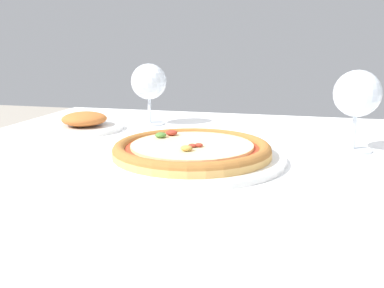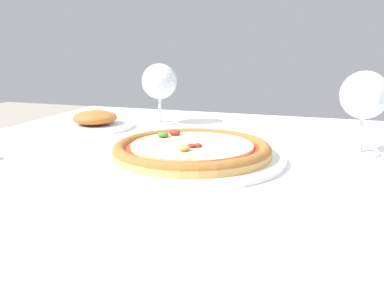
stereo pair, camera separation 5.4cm
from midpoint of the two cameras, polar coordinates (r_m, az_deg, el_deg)
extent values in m
cube|color=brown|center=(0.72, 8.62, -5.16)|extent=(1.24, 1.00, 0.04)
cube|color=white|center=(0.71, 8.67, -3.56)|extent=(1.34, 1.10, 0.01)
cylinder|color=brown|center=(1.41, -13.68, -12.03)|extent=(0.06, 0.06, 0.70)
cylinder|color=white|center=(0.75, -2.05, -1.87)|extent=(0.33, 0.33, 0.01)
cylinder|color=tan|center=(0.75, -2.06, -1.06)|extent=(0.28, 0.28, 0.01)
torus|color=#A3662D|center=(0.75, -2.06, -0.61)|extent=(0.28, 0.28, 0.02)
cylinder|color=#BC381E|center=(0.75, -2.06, -0.50)|extent=(0.23, 0.23, 0.00)
cylinder|color=beige|center=(0.75, -2.06, -0.20)|extent=(0.22, 0.22, 0.00)
ellipsoid|color=#BC9342|center=(0.70, -2.94, -0.57)|extent=(0.02, 0.02, 0.01)
ellipsoid|color=#A83323|center=(0.72, -2.11, -0.23)|extent=(0.01, 0.01, 0.01)
ellipsoid|color=#A83323|center=(0.82, -4.63, 1.50)|extent=(0.02, 0.02, 0.01)
ellipsoid|color=#A83323|center=(0.73, -1.18, -0.14)|extent=(0.01, 0.01, 0.01)
ellipsoid|color=#4C7A33|center=(0.80, -6.12, 1.18)|extent=(0.02, 0.02, 0.01)
cylinder|color=silver|center=(1.10, -7.06, 2.73)|extent=(0.07, 0.07, 0.00)
cylinder|color=silver|center=(1.09, -7.11, 4.55)|extent=(0.01, 0.01, 0.07)
sphere|color=silver|center=(1.09, -7.22, 8.27)|extent=(0.09, 0.09, 0.09)
cylinder|color=silver|center=(0.87, 18.94, -0.72)|extent=(0.07, 0.07, 0.00)
cylinder|color=silver|center=(0.86, 19.13, 1.63)|extent=(0.01, 0.01, 0.07)
sphere|color=silver|center=(0.85, 19.49, 6.37)|extent=(0.09, 0.09, 0.09)
cylinder|color=white|center=(1.06, -15.52, 2.10)|extent=(0.18, 0.18, 0.01)
ellipsoid|color=#BC662D|center=(1.06, -15.59, 3.24)|extent=(0.11, 0.11, 0.03)
camera|label=1|loc=(0.03, -92.07, -0.49)|focal=40.00mm
camera|label=2|loc=(0.03, 87.93, 0.49)|focal=40.00mm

